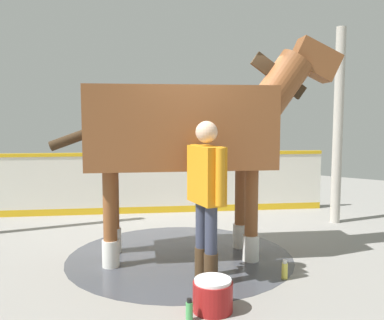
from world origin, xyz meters
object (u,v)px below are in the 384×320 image
wash_bucket (213,295)px  bottle_spray (189,310)px  horse (189,130)px  handler (206,190)px  bottle_shampoo (285,270)px

wash_bucket → bottle_spray: size_ratio=1.85×
wash_bucket → horse: bearing=-136.4°
handler → bottle_shampoo: (-0.55, 0.66, -0.89)m
horse → handler: bearing=-84.5°
bottle_shampoo → wash_bucket: bearing=-11.8°
handler → bottle_spray: size_ratio=8.71×
horse → handler: horse is taller
handler → bottle_spray: 1.27m
horse → wash_bucket: 2.11m
horse → wash_bucket: bearing=-88.8°
horse → bottle_shampoo: 1.97m
handler → bottle_shampoo: bearing=159.4°
horse → handler: size_ratio=1.63×
wash_bucket → bottle_spray: wash_bucket is taller
bottle_spray → handler: bearing=-155.9°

